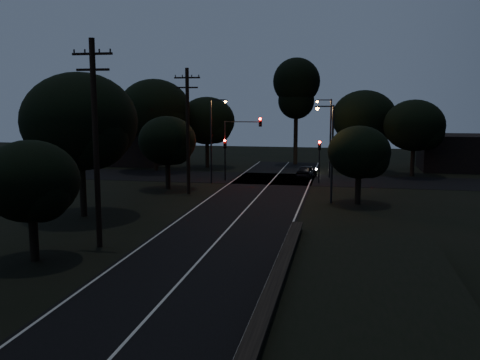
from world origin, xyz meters
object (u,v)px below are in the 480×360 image
(utility_pole_far, at_px, (188,129))
(signal_left, at_px, (225,152))
(signal_mast, at_px, (242,137))
(tall_pine, at_px, (296,88))
(streetlight_c, at_px, (330,147))
(streetlight_b, at_px, (329,132))
(utility_pole_mid, at_px, (96,141))
(car, at_px, (307,171))
(signal_right, at_px, (319,154))
(streetlight_a, at_px, (213,135))

(utility_pole_far, relative_size, signal_left, 2.56)
(signal_left, bearing_deg, signal_mast, 0.13)
(tall_pine, height_order, streetlight_c, tall_pine)
(tall_pine, bearing_deg, streetlight_b, -68.62)
(tall_pine, bearing_deg, utility_pole_mid, -99.93)
(tall_pine, bearing_deg, car, -79.22)
(signal_right, relative_size, streetlight_a, 0.51)
(signal_mast, relative_size, streetlight_c, 0.83)
(signal_right, relative_size, streetlight_b, 0.51)
(tall_pine, bearing_deg, signal_mast, -104.62)
(streetlight_b, bearing_deg, car, -165.27)
(streetlight_a, height_order, streetlight_c, streetlight_a)
(signal_left, bearing_deg, streetlight_b, 22.05)
(utility_pole_mid, distance_m, car, 30.33)
(utility_pole_mid, distance_m, signal_mast, 25.22)
(tall_pine, relative_size, streetlight_a, 1.63)
(tall_pine, distance_m, car, 14.64)
(utility_pole_mid, relative_size, utility_pole_far, 1.05)
(streetlight_c, bearing_deg, utility_pole_mid, -128.26)
(streetlight_c, bearing_deg, signal_left, 136.24)
(signal_left, relative_size, signal_mast, 0.66)
(streetlight_b, relative_size, car, 2.07)
(utility_pole_mid, height_order, car, utility_pole_mid)
(signal_left, bearing_deg, signal_right, 0.00)
(utility_pole_far, bearing_deg, car, 51.21)
(streetlight_b, relative_size, streetlight_c, 1.07)
(utility_pole_mid, bearing_deg, signal_right, 67.01)
(streetlight_b, bearing_deg, signal_mast, -154.01)
(tall_pine, xyz_separation_m, streetlight_a, (-6.31, -17.00, -4.74))
(utility_pole_far, xyz_separation_m, signal_mast, (3.09, 7.99, -1.15))
(utility_pole_far, distance_m, streetlight_c, 12.05)
(signal_mast, xyz_separation_m, streetlight_c, (8.74, -9.99, 0.01))
(utility_pole_mid, height_order, streetlight_a, utility_pole_mid)
(streetlight_a, xyz_separation_m, car, (8.51, 5.45, -3.98))
(utility_pole_far, xyz_separation_m, signal_left, (1.40, 7.99, -2.65))
(streetlight_b, bearing_deg, utility_pole_far, -133.30)
(utility_pole_far, height_order, tall_pine, tall_pine)
(streetlight_c, bearing_deg, tall_pine, 100.93)
(utility_pole_mid, xyz_separation_m, streetlight_b, (11.31, 29.00, -1.10))
(utility_pole_far, relative_size, signal_mast, 1.68)
(utility_pole_mid, height_order, signal_left, utility_pole_mid)
(signal_right, bearing_deg, streetlight_a, -168.66)
(signal_left, bearing_deg, tall_pine, 69.54)
(signal_mast, bearing_deg, streetlight_b, 25.99)
(utility_pole_mid, distance_m, streetlight_a, 23.04)
(streetlight_a, bearing_deg, utility_pole_mid, -91.73)
(signal_mast, distance_m, streetlight_b, 9.15)
(utility_pole_mid, xyz_separation_m, utility_pole_far, (0.00, 17.00, -0.25))
(utility_pole_mid, distance_m, signal_right, 27.30)
(streetlight_a, relative_size, car, 2.07)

